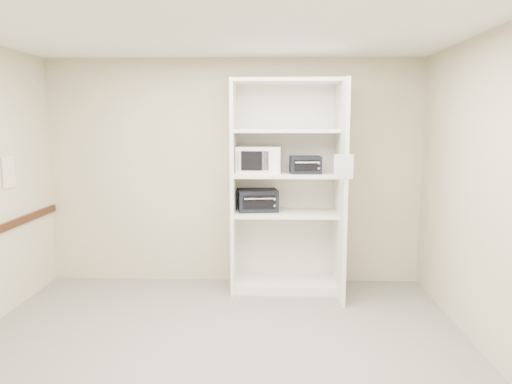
{
  "coord_description": "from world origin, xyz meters",
  "views": [
    {
      "loc": [
        0.45,
        -3.99,
        1.94
      ],
      "look_at": [
        0.29,
        1.42,
        1.19
      ],
      "focal_mm": 35.0,
      "sensor_mm": 36.0,
      "label": 1
    }
  ],
  "objects_px": {
    "toaster_oven_upper": "(305,165)",
    "toaster_oven_lower": "(258,200)",
    "shelving_unit": "(290,193)",
    "microwave": "(259,160)"
  },
  "relations": [
    {
      "from": "shelving_unit",
      "to": "microwave",
      "type": "distance_m",
      "value": 0.53
    },
    {
      "from": "shelving_unit",
      "to": "toaster_oven_upper",
      "type": "height_order",
      "value": "shelving_unit"
    },
    {
      "from": "toaster_oven_upper",
      "to": "toaster_oven_lower",
      "type": "xyz_separation_m",
      "value": [
        -0.54,
        0.09,
        -0.42
      ]
    },
    {
      "from": "toaster_oven_upper",
      "to": "microwave",
      "type": "bearing_deg",
      "value": 167.97
    },
    {
      "from": "toaster_oven_upper",
      "to": "toaster_oven_lower",
      "type": "height_order",
      "value": "toaster_oven_upper"
    },
    {
      "from": "toaster_oven_upper",
      "to": "toaster_oven_lower",
      "type": "bearing_deg",
      "value": 166.68
    },
    {
      "from": "shelving_unit",
      "to": "microwave",
      "type": "bearing_deg",
      "value": 176.44
    },
    {
      "from": "shelving_unit",
      "to": "toaster_oven_upper",
      "type": "xyz_separation_m",
      "value": [
        0.17,
        -0.05,
        0.34
      ]
    },
    {
      "from": "toaster_oven_upper",
      "to": "toaster_oven_lower",
      "type": "relative_size",
      "value": 0.76
    },
    {
      "from": "shelving_unit",
      "to": "toaster_oven_lower",
      "type": "height_order",
      "value": "shelving_unit"
    }
  ]
}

